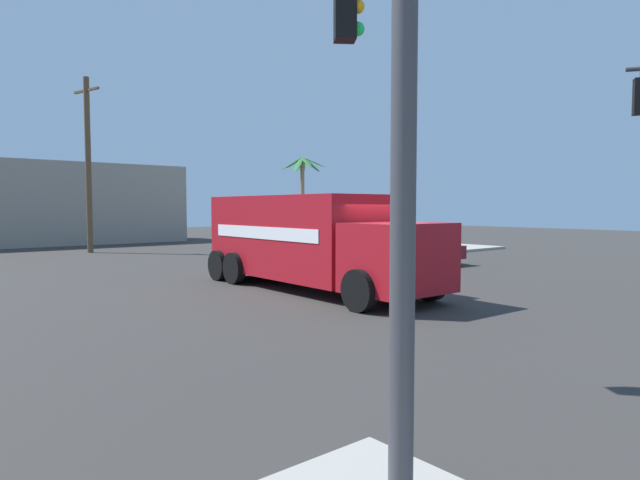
% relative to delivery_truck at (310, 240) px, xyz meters
% --- Properties ---
extents(ground_plane, '(100.00, 100.00, 0.00)m').
position_rel_delivery_truck_xyz_m(ground_plane, '(0.42, -1.99, -1.46)').
color(ground_plane, '#33302D').
extents(sidewalk_corner_far, '(11.39, 11.39, 0.14)m').
position_rel_delivery_truck_xyz_m(sidewalk_corner_far, '(12.83, 10.43, -1.39)').
color(sidewalk_corner_far, '#9E998E').
rests_on(sidewalk_corner_far, ground).
extents(delivery_truck, '(3.04, 8.55, 2.77)m').
position_rel_delivery_truck_xyz_m(delivery_truck, '(0.00, 0.00, 0.00)').
color(delivery_truck, '#AD141E').
rests_on(delivery_truck, ground).
extents(traffic_light_secondary, '(2.48, 3.39, 6.09)m').
position_rel_delivery_truck_xyz_m(traffic_light_secondary, '(-6.16, -8.63, 2.67)').
color(traffic_light_secondary, '#38383D').
rests_on(traffic_light_secondary, sidewalk_corner_near).
extents(pickup_maroon, '(2.50, 5.31, 1.38)m').
position_rel_delivery_truck_xyz_m(pickup_maroon, '(8.26, 3.54, -0.73)').
color(pickup_maroon, maroon).
rests_on(pickup_maroon, ground).
extents(vending_machine_red, '(1.14, 1.17, 1.85)m').
position_rel_delivery_truck_xyz_m(vending_machine_red, '(12.25, 13.15, -0.39)').
color(vending_machine_red, black).
rests_on(vending_machine_red, sidewalk_corner_far).
extents(palm_tree_far, '(2.57, 2.89, 5.55)m').
position_rel_delivery_truck_xyz_m(palm_tree_far, '(11.90, 15.39, 2.51)').
color(palm_tree_far, '#7A6647').
rests_on(palm_tree_far, sidewalk_corner_far).
extents(utility_pole, '(0.65, 2.16, 9.25)m').
position_rel_delivery_truck_xyz_m(utility_pole, '(-0.81, 17.62, 3.31)').
color(utility_pole, brown).
rests_on(utility_pole, ground).
extents(building_backdrop, '(20.93, 6.00, 5.29)m').
position_rel_delivery_truck_xyz_m(building_backdrop, '(-2.81, 26.37, 1.18)').
color(building_backdrop, gray).
rests_on(building_backdrop, ground).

